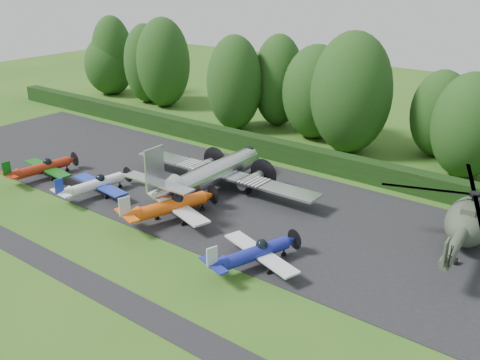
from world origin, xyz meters
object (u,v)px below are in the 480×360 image
Objects in this scene: light_plane_white at (95,185)px; light_plane_orange at (171,206)px; transport_plane at (213,173)px; light_plane_red at (42,168)px; helicopter at (470,218)px; light_plane_blue at (255,253)px.

light_plane_orange is (8.63, 0.55, 0.17)m from light_plane_white.
transport_plane reaches higher than light_plane_white.
light_plane_white is 8.65m from light_plane_orange.
transport_plane is 2.37× the size of light_plane_orange.
helicopter is at bearing 10.99° from light_plane_red.
light_plane_blue is 15.79m from helicopter.
transport_plane is 21.22m from helicopter.
light_plane_orange is at bearing -148.71° from helicopter.
light_plane_orange reaches higher than light_plane_white.
helicopter is at bearing 30.66° from light_plane_blue.
helicopter is at bearing 13.38° from light_plane_white.
light_plane_blue is at bearing -126.89° from helicopter.
light_plane_red reaches higher than light_plane_white.
light_plane_blue is (25.42, -0.88, 0.01)m from light_plane_red.
light_plane_orange is at bearing -2.73° from light_plane_red.
light_plane_white is at bearing -155.12° from helicopter.
helicopter is (19.89, 10.03, 0.94)m from light_plane_orange.
light_plane_white is (7.32, 0.36, -0.00)m from light_plane_red.
transport_plane is 2.72× the size of light_plane_blue.
light_plane_white is 18.14m from light_plane_blue.
light_plane_red is at bearing -158.50° from helicopter.
light_plane_blue is at bearing -10.86° from light_plane_white.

